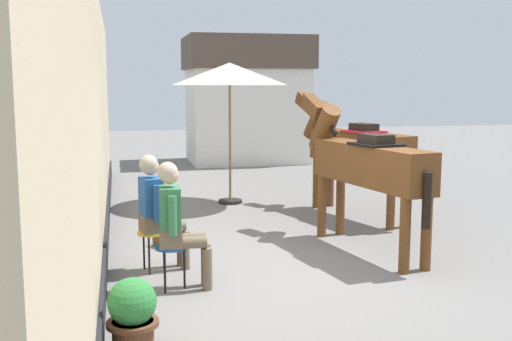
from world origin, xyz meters
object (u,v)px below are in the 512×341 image
cafe_parasol (230,75)px  seated_visitor_near (176,219)px  flower_planter_near (132,314)px  satchel_bag (163,240)px  saddled_horse_far (354,147)px  seated_visitor_far (157,206)px  saddled_horse_near (365,164)px

cafe_parasol → seated_visitor_near: bearing=-107.0°
flower_planter_near → cafe_parasol: bearing=72.7°
flower_planter_near → cafe_parasol: 6.84m
seated_visitor_near → satchel_bag: size_ratio=4.96×
saddled_horse_far → flower_planter_near: saddled_horse_far is taller
seated_visitor_far → flower_planter_near: (-0.35, -2.27, -0.44)m
seated_visitor_far → satchel_bag: bearing=82.9°
satchel_bag → saddled_horse_far: bearing=75.5°
seated_visitor_near → saddled_horse_near: bearing=22.7°
seated_visitor_near → seated_visitor_far: (-0.16, 0.72, 0.00)m
seated_visitor_near → seated_visitor_far: size_ratio=1.00×
saddled_horse_near → seated_visitor_far: bearing=-172.5°
seated_visitor_near → saddled_horse_near: size_ratio=0.47×
saddled_horse_far → cafe_parasol: size_ratio=1.12×
seated_visitor_near → cafe_parasol: 5.16m
saddled_horse_far → satchel_bag: (-3.28, -1.36, -1.06)m
saddled_horse_near → cafe_parasol: 3.98m
flower_planter_near → cafe_parasol: size_ratio=0.25×
seated_visitor_far → flower_planter_near: 2.34m
saddled_horse_near → satchel_bag: bearing=164.9°
seated_visitor_far → saddled_horse_far: saddled_horse_far is taller
seated_visitor_near → cafe_parasol: (1.43, 4.69, 1.59)m
saddled_horse_near → flower_planter_near: (-3.10, -2.63, -0.82)m
seated_visitor_near → saddled_horse_far: 4.55m
satchel_bag → seated_visitor_near: bearing=-36.1°
cafe_parasol → saddled_horse_far: bearing=-40.2°
seated_visitor_far → saddled_horse_near: saddled_horse_near is taller
cafe_parasol → satchel_bag: 3.96m
seated_visitor_near → flower_planter_near: 1.69m
seated_visitor_far → cafe_parasol: (1.59, 3.97, 1.59)m
seated_visitor_far → saddled_horse_far: 4.21m
seated_visitor_far → cafe_parasol: size_ratio=0.54×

